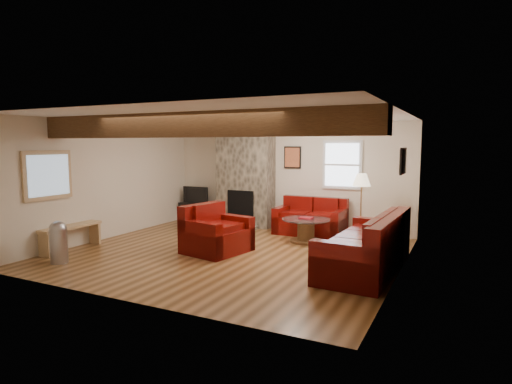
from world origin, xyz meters
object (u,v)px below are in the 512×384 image
at_px(tv_cabinet, 197,212).
at_px(television, 197,195).
at_px(armchair_red, 217,229).
at_px(loveseat, 310,216).
at_px(floor_lamp, 362,184).
at_px(coffee_table, 306,230).
at_px(sofa_three, 365,242).

xyz_separation_m(tv_cabinet, television, (0.00, 0.00, 0.45)).
bearing_deg(armchair_red, loveseat, -12.73).
relative_size(television, floor_lamp, 0.53).
bearing_deg(loveseat, armchair_red, -114.01).
bearing_deg(tv_cabinet, armchair_red, -49.79).
bearing_deg(coffee_table, armchair_red, -128.26).
xyz_separation_m(sofa_three, floor_lamp, (-0.51, 1.97, 0.76)).
distance_m(armchair_red, television, 3.42).
distance_m(coffee_table, tv_cabinet, 3.57).
relative_size(sofa_three, floor_lamp, 1.67).
xyz_separation_m(sofa_three, armchair_red, (-2.73, -0.05, -0.01)).
xyz_separation_m(loveseat, television, (-3.23, 0.30, 0.29)).
xyz_separation_m(armchair_red, floor_lamp, (2.22, 2.02, 0.77)).
distance_m(tv_cabinet, floor_lamp, 4.56).
xyz_separation_m(coffee_table, floor_lamp, (1.01, 0.49, 0.97)).
relative_size(loveseat, television, 2.03).
relative_size(sofa_three, armchair_red, 2.16).
relative_size(coffee_table, television, 1.32).
bearing_deg(sofa_three, coffee_table, -131.74).
bearing_deg(floor_lamp, tv_cabinet, 172.50).
relative_size(tv_cabinet, floor_lamp, 0.67).
relative_size(sofa_three, tv_cabinet, 2.48).
xyz_separation_m(loveseat, coffee_table, (0.18, -0.77, -0.16)).
distance_m(sofa_three, armchair_red, 2.73).
relative_size(coffee_table, floor_lamp, 0.70).
relative_size(armchair_red, tv_cabinet, 1.14).
bearing_deg(tv_cabinet, television, 0.00).
xyz_separation_m(armchair_red, tv_cabinet, (-2.20, 2.60, -0.20)).
distance_m(loveseat, coffee_table, 0.81).
relative_size(coffee_table, tv_cabinet, 1.04).
distance_m(loveseat, television, 3.26).
distance_m(sofa_three, loveseat, 2.82).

